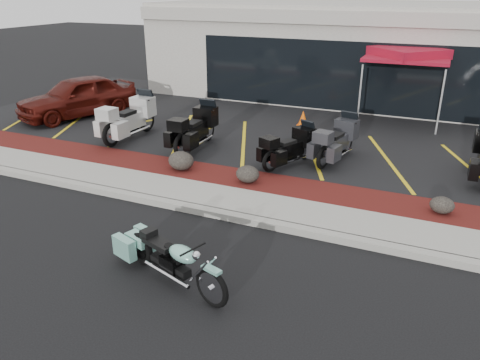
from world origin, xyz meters
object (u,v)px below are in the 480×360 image
at_px(parked_car, 78,96).
at_px(popup_canopy, 408,55).
at_px(hero_cruiser, 212,282).
at_px(traffic_cone, 303,118).
at_px(touring_white, 146,110).

height_order(parked_car, popup_canopy, popup_canopy).
xyz_separation_m(hero_cruiser, traffic_cone, (-1.52, 10.12, -0.05)).
bearing_deg(traffic_cone, hero_cruiser, -81.48).
relative_size(touring_white, traffic_cone, 4.88).
distance_m(touring_white, traffic_cone, 5.40).
height_order(touring_white, parked_car, parked_car).
distance_m(parked_car, traffic_cone, 8.32).
bearing_deg(parked_car, hero_cruiser, -18.11).
bearing_deg(hero_cruiser, parked_car, 158.99).
bearing_deg(touring_white, parked_car, 81.45).
bearing_deg(popup_canopy, traffic_cone, -137.70).
bearing_deg(parked_car, traffic_cone, 36.95).
relative_size(hero_cruiser, traffic_cone, 5.12).
height_order(hero_cruiser, parked_car, parked_car).
height_order(hero_cruiser, traffic_cone, hero_cruiser).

